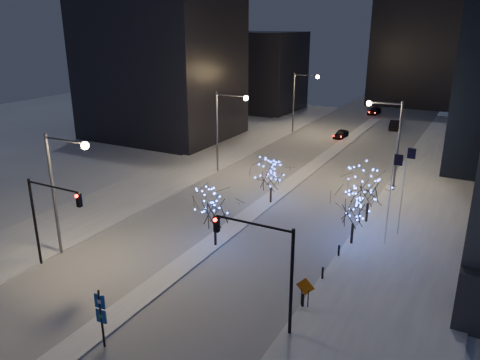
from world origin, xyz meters
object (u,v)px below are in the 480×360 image
Objects in this scene: holiday_tree_plaza_near at (354,208)px; traffic_signal_west at (47,211)px; car_near at (341,134)px; street_lamp_east at (390,134)px; traffic_signal_east at (267,259)px; construction_sign at (305,289)px; holiday_tree_plaza_far at (369,187)px; car_far at (374,111)px; street_lamp_w_near at (61,180)px; car_mid at (396,125)px; street_lamp_w_mid at (224,122)px; holiday_tree_median_far at (271,175)px; wayfinding_sign at (101,313)px; holiday_tree_median_near at (215,208)px; street_lamp_w_far at (300,95)px.

traffic_signal_west is at bearing -142.20° from holiday_tree_plaza_near.
holiday_tree_plaza_near is at bearing -68.69° from car_near.
street_lamp_east is 29.08m from traffic_signal_east.
traffic_signal_east is at bearing -114.83° from construction_sign.
traffic_signal_east reaches higher than holiday_tree_plaza_far.
traffic_signal_west is at bearing -133.66° from holiday_tree_plaza_far.
holiday_tree_plaza_far is at bearing -66.04° from car_near.
construction_sign is at bearing -72.71° from car_near.
construction_sign reaches higher than car_far.
construction_sign is at bearing 6.12° from street_lamp_w_near.
traffic_signal_east is 18.95m from holiday_tree_plaza_far.
car_mid is at bearing 97.25° from holiday_tree_plaza_far.
street_lamp_w_mid is 31.60m from traffic_signal_east.
holiday_tree_median_far is (9.44, 18.12, -3.40)m from street_lamp_w_near.
construction_sign is (18.74, 4.07, -3.33)m from traffic_signal_west.
car_far is at bearing -66.28° from car_mid.
construction_sign reaches higher than car_mid.
traffic_signal_west is 1.74× the size of car_near.
wayfinding_sign reaches higher than car_far.
holiday_tree_median_near is at bearing -62.35° from street_lamp_w_mid.
holiday_tree_plaza_far is (19.44, 17.85, -2.94)m from street_lamp_w_near.
holiday_tree_plaza_near reaches higher than car_mid.
wayfinding_sign is (-3.58, -68.12, 1.50)m from car_mid.
street_lamp_w_near is at bearing -117.51° from holiday_tree_median_far.
street_lamp_east is at bearing -58.69° from car_near.
construction_sign is at bearing -26.69° from holiday_tree_median_near.
car_near is (-10.44, 50.90, -4.08)m from traffic_signal_east.
holiday_tree_median_near is 11.15m from construction_sign.
holiday_tree_median_near reaches higher than wayfinding_sign.
holiday_tree_plaza_near is 21.79m from wayfinding_sign.
traffic_signal_east is (-1.14, -29.00, -1.69)m from street_lamp_east.
street_lamp_w_near is 13.24m from wayfinding_sign.
car_near is 0.76× the size of holiday_tree_plaza_far.
car_far is at bearing 97.99° from traffic_signal_east.
street_lamp_w_mid is 1.43× the size of traffic_signal_west.
street_lamp_w_mid reaches higher than car_near.
street_lamp_w_mid is at bearing -90.00° from street_lamp_w_far.
street_lamp_w_mid is at bearing 129.09° from construction_sign.
traffic_signal_east is at bearing -43.44° from holiday_tree_median_near.
car_near is 0.83× the size of holiday_tree_plaza_near.
street_lamp_east is 1.43× the size of traffic_signal_east.
street_lamp_w_mid is at bearing 103.38° from wayfinding_sign.
holiday_tree_plaza_near is (19.44, 12.69, -3.18)m from street_lamp_w_near.
traffic_signal_west is 19.46m from construction_sign.
street_lamp_w_near is 2.70m from traffic_signal_west.
construction_sign is at bearing -75.11° from car_far.
traffic_signal_east is at bearing 89.50° from car_mid.
street_lamp_w_mid and street_lamp_east have the same top height.
holiday_tree_median_near reaches higher than holiday_tree_plaza_near.
street_lamp_east reaches higher than holiday_tree_plaza_near.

